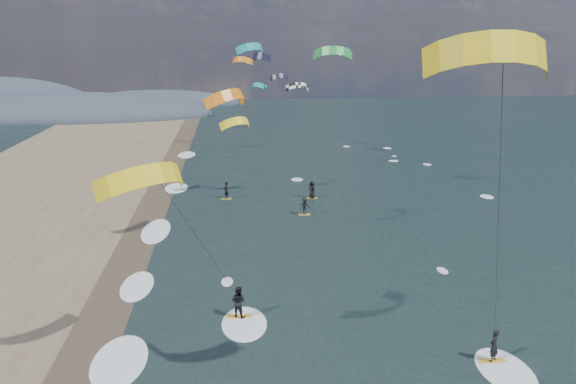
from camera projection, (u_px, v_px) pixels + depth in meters
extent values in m
cube|color=#382D23|center=(100.00, 324.00, 32.08)|extent=(3.00, 240.00, 0.00)
ellipsoid|color=#3D4756|center=(57.00, 117.00, 115.68)|extent=(64.00, 24.00, 10.00)
ellipsoid|color=#3D4756|center=(158.00, 105.00, 136.60)|extent=(40.00, 18.00, 7.00)
cube|color=gold|center=(492.00, 361.00, 28.37)|extent=(1.42, 0.43, 0.06)
imported|color=black|center=(494.00, 345.00, 28.12)|extent=(0.76, 0.73, 1.75)
ellipsoid|color=white|center=(505.00, 370.00, 27.64)|extent=(2.60, 4.20, 0.12)
cylinder|color=black|center=(498.00, 224.00, 23.06)|extent=(0.02, 0.02, 15.98)
cube|color=gold|center=(239.00, 317.00, 32.88)|extent=(1.48, 0.45, 0.07)
imported|color=black|center=(238.00, 301.00, 32.62)|extent=(1.15, 1.08, 1.88)
ellipsoid|color=white|center=(244.00, 324.00, 32.15)|extent=(2.60, 4.20, 0.12)
cylinder|color=black|center=(202.00, 245.00, 28.31)|extent=(0.02, 0.02, 11.27)
cube|color=gold|center=(305.00, 214.00, 51.85)|extent=(1.10, 0.35, 0.05)
imported|color=black|center=(305.00, 206.00, 51.63)|extent=(1.14, 0.84, 1.58)
cube|color=gold|center=(312.00, 198.00, 57.20)|extent=(1.10, 0.35, 0.05)
imported|color=black|center=(312.00, 189.00, 56.96)|extent=(0.96, 1.01, 1.75)
cube|color=gold|center=(226.00, 199.00, 56.92)|extent=(1.10, 0.35, 0.05)
imported|color=black|center=(226.00, 190.00, 56.68)|extent=(0.68, 0.77, 1.78)
ellipsoid|color=white|center=(107.00, 362.00, 28.36)|extent=(2.40, 5.40, 0.11)
ellipsoid|color=white|center=(136.00, 286.00, 36.99)|extent=(2.40, 5.40, 0.11)
ellipsoid|color=white|center=(157.00, 231.00, 47.54)|extent=(2.40, 5.40, 0.11)
ellipsoid|color=white|center=(173.00, 188.00, 60.96)|extent=(2.40, 5.40, 0.11)
ellipsoid|color=white|center=(185.00, 155.00, 78.23)|extent=(2.40, 5.40, 0.11)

